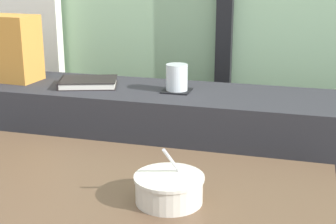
# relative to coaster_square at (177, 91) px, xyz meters

# --- Properties ---
(dark_console_ledge) EXTENTS (2.80, 0.37, 0.85)m
(dark_console_ledge) POSITION_rel_coaster_square_xyz_m (-0.02, 0.00, -0.43)
(dark_console_ledge) COLOR #2D2D33
(dark_console_ledge) RESTS_ON ground
(coaster_square) EXTENTS (0.10, 0.10, 0.00)m
(coaster_square) POSITION_rel_coaster_square_xyz_m (0.00, 0.00, 0.00)
(coaster_square) COLOR black
(coaster_square) RESTS_ON dark_console_ledge
(juice_glass) EXTENTS (0.08, 0.08, 0.10)m
(juice_glass) POSITION_rel_coaster_square_xyz_m (0.00, 0.00, 0.05)
(juice_glass) COLOR white
(juice_glass) RESTS_ON coaster_square
(closed_book) EXTENTS (0.26, 0.22, 0.03)m
(closed_book) POSITION_rel_coaster_square_xyz_m (-0.35, -0.01, 0.01)
(closed_book) COLOR black
(closed_book) RESTS_ON dark_console_ledge
(throw_pillow) EXTENTS (0.33, 0.16, 0.26)m
(throw_pillow) POSITION_rel_coaster_square_xyz_m (-0.74, 0.00, 0.13)
(throw_pillow) COLOR #D18938
(throw_pillow) RESTS_ON dark_console_ledge
(soup_bowl) EXTENTS (0.17, 0.17, 0.15)m
(soup_bowl) POSITION_rel_coaster_square_xyz_m (0.15, -0.65, -0.08)
(soup_bowl) COLOR silver
(soup_bowl) RESTS_ON breakfast_table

